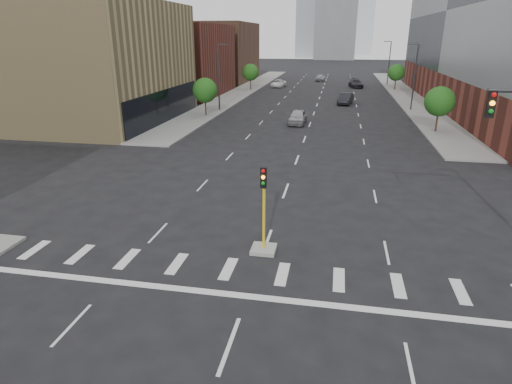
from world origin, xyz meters
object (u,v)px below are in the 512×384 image
(car_deep_right, at_px, (356,83))
(car_mid_right, at_px, (346,99))
(median_traffic_signal, at_px, (264,234))
(car_near_left, at_px, (298,117))
(car_far_left, at_px, (279,83))
(car_distant, at_px, (320,78))

(car_deep_right, bearing_deg, car_mid_right, -104.30)
(median_traffic_signal, relative_size, car_near_left, 0.89)
(car_far_left, distance_m, car_distant, 16.52)
(car_distant, bearing_deg, car_mid_right, -76.80)
(median_traffic_signal, xyz_separation_m, car_near_left, (-1.50, 33.12, -0.13))
(car_deep_right, bearing_deg, median_traffic_signal, -103.97)
(car_far_left, bearing_deg, car_distant, 65.42)
(median_traffic_signal, bearing_deg, car_deep_right, 84.96)
(car_near_left, distance_m, car_deep_right, 42.17)
(car_deep_right, xyz_separation_m, car_distant, (-7.86, 12.32, -0.04))
(car_far_left, bearing_deg, car_near_left, -74.42)
(car_near_left, distance_m, car_distant, 53.71)
(car_far_left, bearing_deg, car_deep_right, 12.03)
(median_traffic_signal, relative_size, car_far_left, 0.82)
(car_distant, bearing_deg, car_far_left, -114.53)
(car_distant, bearing_deg, car_deep_right, -53.05)
(median_traffic_signal, xyz_separation_m, car_deep_right, (6.58, 74.51, -0.14))
(median_traffic_signal, bearing_deg, car_distant, 90.85)
(car_far_left, xyz_separation_m, car_distant, (8.00, 14.45, 0.05))
(car_mid_right, bearing_deg, median_traffic_signal, -85.25)
(car_near_left, relative_size, car_deep_right, 0.86)
(car_near_left, relative_size, car_far_left, 0.92)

